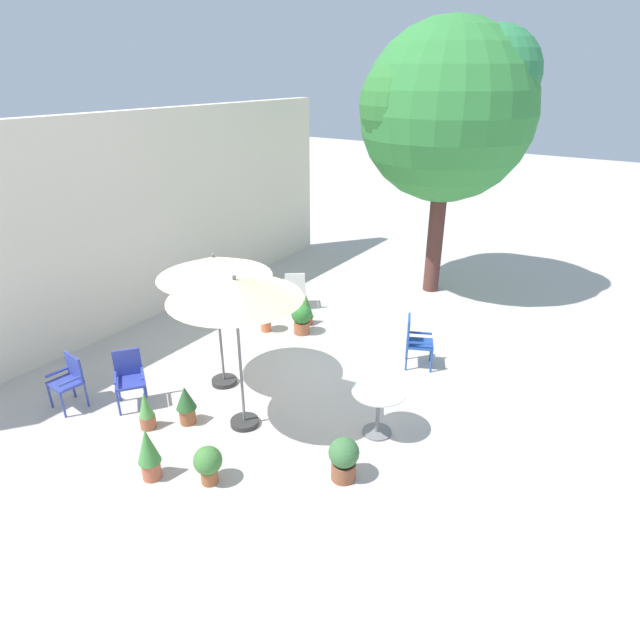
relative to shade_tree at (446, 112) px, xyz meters
The scene contains 19 objects.
ground_plane 6.36m from the shade_tree, behind, with size 60.00×60.00×0.00m, color beige.
villa_facade 6.94m from the shade_tree, 136.40° to the left, with size 11.91×0.30×4.27m, color #EEDDC7.
shade_tree is the anchor object (origin of this frame).
patio_umbrella_0 7.14m from the shade_tree, behind, with size 1.90×1.90×2.47m.
patio_umbrella_1 6.60m from the shade_tree, 168.79° to the left, with size 1.84×1.84×2.39m.
cafe_table_0 7.14m from the shade_tree, 164.26° to the right, with size 0.80×0.80×0.76m.
patio_chair_0 5.35m from the shade_tree, 161.35° to the right, with size 0.60×0.62×0.97m.
patio_chair_1 8.52m from the shade_tree, 164.66° to the left, with size 0.63×0.63×0.94m.
patio_chair_2 5.81m from the shade_tree, 139.16° to the left, with size 0.63×0.63×0.84m.
patio_chair_3 5.06m from the shade_tree, 143.74° to the left, with size 0.67×0.67×0.89m.
patio_chair_4 9.24m from the shade_tree, 160.72° to the left, with size 0.47×0.50×0.88m.
potted_plant_0 8.96m from the shade_tree, behind, with size 0.38×0.38×0.55m.
potted_plant_1 9.26m from the shade_tree, behind, with size 0.30×0.30×0.78m.
potted_plant_2 5.28m from the shade_tree, 157.63° to the left, with size 0.30×0.30×0.68m.
potted_plant_3 5.93m from the shade_tree, 155.25° to the left, with size 0.36×0.36×0.61m.
potted_plant_4 8.19m from the shade_tree, 165.98° to the right, with size 0.42×0.41×0.64m.
potted_plant_5 8.75m from the shade_tree, behind, with size 0.24×0.24×0.63m.
potted_plant_6 8.30m from the shade_tree, behind, with size 0.31×0.31×0.65m.
potted_plant_7 5.52m from the shade_tree, 162.24° to the left, with size 0.42×0.42×0.65m.
Camera 1 is at (-7.02, -4.84, 5.00)m, focal length 29.79 mm.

